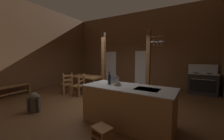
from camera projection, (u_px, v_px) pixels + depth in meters
The scene contains 18 objects.
ground_plane at pixel (99, 104), 4.68m from camera, with size 8.98×8.68×0.10m, color brown.
wall_back at pixel (136, 49), 7.97m from camera, with size 8.98×0.14×4.35m, color brown.
wall_left at pixel (30, 47), 6.50m from camera, with size 0.14×8.68×4.35m, color brown.
glazed_door_back_left at pixel (110, 67), 8.90m from camera, with size 1.00×0.01×2.05m, color white.
glazed_panel_back_right at pixel (142, 68), 7.81m from camera, with size 0.84×0.01×2.05m, color white.
kitchen_island at pixel (127, 105), 3.13m from camera, with size 2.22×1.11×0.92m.
stove_range at pixel (202, 83), 5.86m from camera, with size 1.18×0.87×1.32m.
support_post_with_pot_rack at pixel (149, 61), 4.99m from camera, with size 0.68×0.27×2.70m.
support_post_center at pixel (104, 64), 5.65m from camera, with size 0.14×0.14×2.70m.
step_stool at pixel (102, 133), 2.45m from camera, with size 0.43×0.37×0.30m.
dining_table at pixel (87, 78), 6.35m from camera, with size 1.76×1.03×0.74m.
ladderback_chair_near_window at pixel (79, 85), 5.50m from camera, with size 0.50×0.50×0.95m.
ladderback_chair_by_post at pixel (67, 84), 5.84m from camera, with size 0.57×0.57×0.95m.
bench_along_left_wall at pixel (14, 89), 5.52m from camera, with size 0.46×1.34×0.44m.
backpack at pixel (34, 102), 3.85m from camera, with size 0.38×0.38×0.60m.
stockpot_on_counter at pixel (113, 79), 3.59m from camera, with size 0.37×0.30×0.18m.
mixing_bowl_on_counter at pixel (117, 84), 3.22m from camera, with size 0.18×0.18×0.07m.
bottle_tall_on_counter at pixel (109, 79), 3.35m from camera, with size 0.08×0.08×0.33m.
Camera 1 is at (2.63, -3.74, 1.58)m, focal length 20.79 mm.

